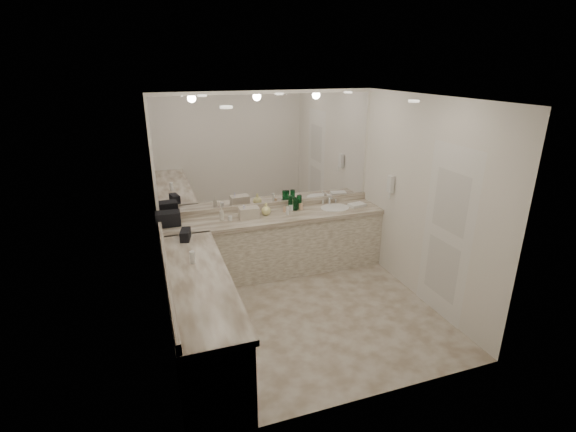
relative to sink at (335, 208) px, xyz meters
name	(u,v)px	position (x,y,z in m)	size (l,w,h in m)	color
floor	(304,313)	(-0.95, -1.20, -0.90)	(3.20, 3.20, 0.00)	#BCB1A1
ceiling	(307,98)	(-0.95, -1.20, 1.71)	(3.20, 3.20, 0.00)	white
wall_back	(268,183)	(-0.95, 0.30, 0.41)	(3.20, 0.02, 2.60)	silver
wall_left	(160,233)	(-2.55, -1.20, 0.41)	(0.02, 3.00, 2.60)	silver
wall_right	(424,202)	(0.65, -1.20, 0.41)	(0.02, 3.00, 2.60)	silver
vanity_back_base	(275,246)	(-0.95, 0.00, -0.48)	(3.20, 0.60, 0.84)	silver
vanity_back_top	(275,217)	(-0.95, -0.01, -0.03)	(3.20, 0.64, 0.06)	beige
vanity_left_base	(200,317)	(-2.25, -1.50, -0.48)	(0.60, 2.40, 0.84)	silver
vanity_left_top	(198,279)	(-2.24, -1.50, -0.03)	(0.64, 2.42, 0.06)	beige
backsplash_back	(269,206)	(-0.95, 0.28, 0.05)	(3.20, 0.04, 0.10)	beige
backsplash_left	(166,264)	(-2.53, -1.20, 0.05)	(0.04, 3.00, 0.10)	beige
mirror_back	(268,151)	(-0.95, 0.29, 0.88)	(3.12, 0.01, 1.55)	white
mirror_left	(157,189)	(-2.54, -1.20, 0.88)	(0.01, 2.92, 1.55)	white
sink	(335,208)	(0.00, 0.00, 0.00)	(0.44, 0.44, 0.03)	white
faucet	(329,199)	(0.00, 0.21, 0.07)	(0.24, 0.16, 0.14)	silver
wall_phone	(391,184)	(0.61, -0.50, 0.46)	(0.06, 0.10, 0.24)	white
door	(446,234)	(0.64, -1.70, 0.16)	(0.02, 0.82, 2.10)	white
black_toiletry_bag	(168,219)	(-2.41, 0.06, 0.10)	(0.32, 0.20, 0.18)	black
black_bag_spill	(185,234)	(-2.25, -0.48, 0.07)	(0.11, 0.24, 0.13)	black
cream_cosmetic_case	(249,213)	(-1.33, 0.00, 0.08)	(0.28, 0.17, 0.16)	beige
hand_towel	(357,205)	(0.35, -0.04, 0.03)	(0.24, 0.16, 0.04)	white
lotion_left	(192,257)	(-2.25, -1.17, 0.07)	(0.06, 0.06, 0.14)	white
soap_bottle_a	(222,214)	(-1.70, 0.04, 0.09)	(0.07, 0.07, 0.18)	silver
soap_bottle_b	(244,212)	(-1.40, -0.01, 0.10)	(0.09, 0.09, 0.20)	white
soap_bottle_c	(266,209)	(-1.06, 0.05, 0.09)	(0.14, 0.14, 0.18)	#FFF99D
green_bottle_0	(295,204)	(-0.60, 0.10, 0.10)	(0.07, 0.07, 0.19)	#0D5022
green_bottle_1	(299,202)	(-0.52, 0.14, 0.11)	(0.07, 0.07, 0.21)	#0D5022
green_bottle_2	(290,203)	(-0.66, 0.15, 0.11)	(0.06, 0.06, 0.21)	#0D5022
amenity_bottle_0	(291,208)	(-0.66, 0.11, 0.05)	(0.06, 0.06, 0.08)	white
amenity_bottle_1	(285,209)	(-0.78, 0.07, 0.05)	(0.04, 0.04, 0.08)	#E0B28C
amenity_bottle_2	(230,218)	(-1.60, -0.02, 0.04)	(0.06, 0.06, 0.07)	white
amenity_bottle_3	(301,206)	(-0.51, 0.11, 0.05)	(0.06, 0.06, 0.10)	#E0B28C
amenity_bottle_4	(288,211)	(-0.77, -0.06, 0.07)	(0.04, 0.04, 0.12)	white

